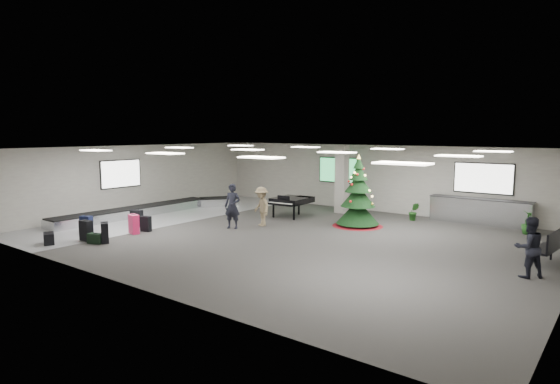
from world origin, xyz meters
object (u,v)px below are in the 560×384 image
Objects in this scene: grand_piano at (291,201)px; potted_plant_left at (414,212)px; pink_suitcase at (134,224)px; traveler_a at (232,206)px; traveler_b at (262,206)px; potted_plant_right at (528,223)px; service_counter at (480,211)px; christmas_tree at (358,202)px; bench at (550,245)px; traveler_bench at (529,247)px; baggage_carousel at (153,209)px.

potted_plant_left is (4.80, 2.50, -0.34)m from grand_piano.
pink_suitcase is 3.80m from traveler_a.
grand_piano is 2.42m from traveler_b.
service_counter is at bearing 154.45° from potted_plant_right.
pink_suitcase is 8.85m from christmas_tree.
traveler_b is (-10.23, -0.69, 0.23)m from bench.
service_counter is 8.03m from grand_piano.
grand_piano is at bearing 120.25° from traveler_b.
grand_piano is 1.17× the size of traveler_b.
service_counter reaches higher than potted_plant_right.
traveler_bench is 8.06m from potted_plant_left.
pink_suitcase is 0.42× the size of traveler_a.
traveler_bench reaches higher than pink_suitcase.
pink_suitcase is 7.00m from grand_piano.
baggage_carousel is at bearing -152.35° from grand_piano.
potted_plant_left is (1.37, 2.55, -0.61)m from christmas_tree.
service_counter is 5.20m from christmas_tree.
potted_plant_right is at bearing 50.94° from pink_suitcase.
baggage_carousel is at bearing -158.73° from potted_plant_right.
bench reaches higher than pink_suitcase.
service_counter is at bearing 23.44° from traveler_a.
grand_piano is at bearing 177.86° from bench.
grand_piano is 1.13× the size of bench.
traveler_a is 7.90m from potted_plant_left.
pink_suitcase is 0.40× the size of grand_piano.
christmas_tree reaches higher than bench.
traveler_bench is 5.99m from potted_plant_right.
christmas_tree is 7.29m from bench.
potted_plant_left is at bearing 71.03° from traveler_b.
baggage_carousel is at bearing -152.33° from service_counter.
traveler_b is (-6.99, -5.83, 0.26)m from service_counter.
christmas_tree is 6.39m from potted_plant_right.
bench reaches higher than potted_plant_left.
grand_piano is at bearing -154.76° from service_counter.
traveler_bench is at bearing -66.55° from service_counter.
bench is at bearing 33.89° from pink_suitcase.
grand_piano is 1.15× the size of traveler_bench.
grand_piano is (2.62, 6.48, 0.37)m from pink_suitcase.
potted_plant_right is at bearing -0.36° from potted_plant_left.
traveler_a is 2.02× the size of potted_plant_right.
traveler_bench is at bearing 17.83° from traveler_b.
potted_plant_left is (5.11, 6.00, -0.50)m from traveler_a.
potted_plant_left is 4.47m from potted_plant_right.
pink_suitcase is 13.22m from traveler_bench.
traveler_a reaches higher than service_counter.
traveler_bench is (2.97, -6.86, 0.27)m from service_counter.
potted_plant_right is at bearing 113.72° from bench.
service_counter is 2.43× the size of bench.
pink_suitcase is (-9.88, -9.91, -0.18)m from service_counter.
traveler_bench is at bearing -91.85° from bench.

